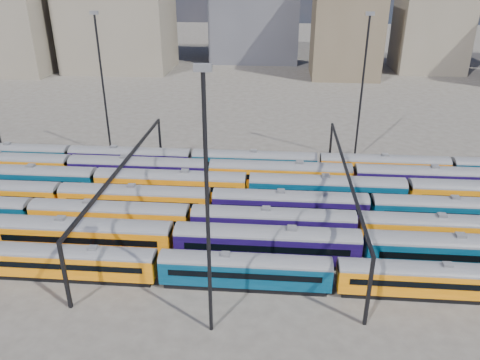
# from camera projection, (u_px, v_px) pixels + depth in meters

# --- Properties ---
(ground) EXTENTS (500.00, 500.00, 0.00)m
(ground) POSITION_uv_depth(u_px,v_px,m) (269.00, 220.00, 65.13)
(ground) COLOR #45403A
(ground) RESTS_ON ground
(rake_0) EXTENTS (134.15, 2.80, 4.71)m
(rake_0) POSITION_uv_depth(u_px,v_px,m) (245.00, 268.00, 50.68)
(rake_0) COLOR black
(rake_0) RESTS_ON ground
(rake_1) EXTENTS (132.81, 3.24, 5.46)m
(rake_1) POSITION_uv_depth(u_px,v_px,m) (174.00, 237.00, 55.72)
(rake_1) COLOR black
(rake_1) RESTS_ON ground
(rake_2) EXTENTS (127.04, 3.10, 5.22)m
(rake_2) POSITION_uv_depth(u_px,v_px,m) (358.00, 225.00, 58.60)
(rake_2) COLOR black
(rake_2) RESTS_ON ground
(rake_3) EXTENTS (150.34, 3.14, 5.29)m
(rake_3) POSITION_uv_depth(u_px,v_px,m) (290.00, 203.00, 63.76)
(rake_3) COLOR black
(rake_3) RESTS_ON ground
(rake_4) EXTENTS (113.86, 3.33, 5.63)m
(rake_4) POSITION_uv_depth(u_px,v_px,m) (171.00, 182.00, 69.55)
(rake_4) COLOR black
(rake_4) RESTS_ON ground
(rake_5) EXTENTS (157.15, 3.28, 5.54)m
(rake_5) POSITION_uv_depth(u_px,v_px,m) (280.00, 173.00, 72.87)
(rake_5) COLOR black
(rake_5) RESTS_ON ground
(rake_6) EXTENTS (126.22, 3.08, 5.19)m
(rake_6) POSITION_uv_depth(u_px,v_px,m) (318.00, 163.00, 77.00)
(rake_6) COLOR black
(rake_6) RESTS_ON ground
(gantry_1) EXTENTS (0.35, 40.35, 8.03)m
(gantry_1) POSITION_uv_depth(u_px,v_px,m) (124.00, 171.00, 63.82)
(gantry_1) COLOR black
(gantry_1) RESTS_ON ground
(gantry_2) EXTENTS (0.35, 40.35, 8.03)m
(gantry_2) POSITION_uv_depth(u_px,v_px,m) (346.00, 178.00, 61.54)
(gantry_2) COLOR black
(gantry_2) RESTS_ON ground
(mast_1) EXTENTS (1.40, 0.50, 25.60)m
(mast_1) POSITION_uv_depth(u_px,v_px,m) (102.00, 81.00, 81.53)
(mast_1) COLOR black
(mast_1) RESTS_ON ground
(mast_2) EXTENTS (1.40, 0.50, 25.60)m
(mast_2) POSITION_uv_depth(u_px,v_px,m) (207.00, 202.00, 39.76)
(mast_2) COLOR black
(mast_2) RESTS_ON ground
(mast_3) EXTENTS (1.40, 0.50, 25.60)m
(mast_3) POSITION_uv_depth(u_px,v_px,m) (363.00, 84.00, 79.92)
(mast_3) COLOR black
(mast_3) RESTS_ON ground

